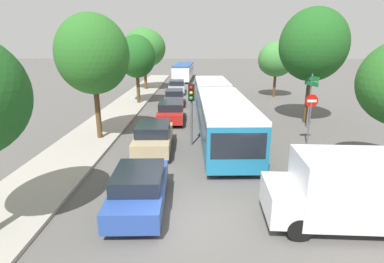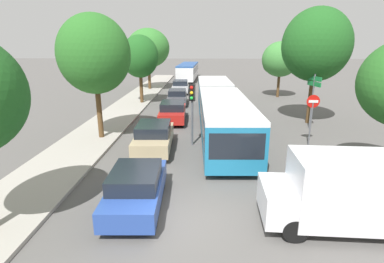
{
  "view_description": "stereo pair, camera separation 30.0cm",
  "coord_description": "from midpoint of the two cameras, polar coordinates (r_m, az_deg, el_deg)",
  "views": [
    {
      "loc": [
        0.44,
        -8.43,
        5.51
      ],
      "look_at": [
        0.2,
        6.0,
        1.2
      ],
      "focal_mm": 28.0,
      "sensor_mm": 36.0,
      "label": 1
    },
    {
      "loc": [
        0.74,
        -8.42,
        5.51
      ],
      "look_at": [
        0.2,
        6.0,
        1.2
      ],
      "focal_mm": 28.0,
      "sensor_mm": 36.0,
      "label": 2
    }
  ],
  "objects": [
    {
      "name": "tree_left_mid",
      "position": [
        17.66,
        -18.83,
        13.36
      ],
      "size": [
        3.96,
        3.96,
        7.06
      ],
      "color": "#51381E",
      "rests_on": "ground"
    },
    {
      "name": "traffic_light",
      "position": [
        16.11,
        -0.63,
        5.86
      ],
      "size": [
        0.36,
        0.38,
        3.4
      ],
      "rotation": [
        0.0,
        0.0,
        -1.74
      ],
      "color": "#56595E",
      "rests_on": "ground"
    },
    {
      "name": "tree_right_far",
      "position": [
        32.58,
        15.34,
        13.0
      ],
      "size": [
        3.7,
        3.7,
        5.63
      ],
      "color": "#51381E",
      "rests_on": "ground"
    },
    {
      "name": "city_bus_rear",
      "position": [
        46.82,
        -1.78,
        11.54
      ],
      "size": [
        2.92,
        11.08,
        2.36
      ],
      "rotation": [
        0.0,
        0.0,
        1.53
      ],
      "color": "silver",
      "rests_on": "ground"
    },
    {
      "name": "tree_left_distant",
      "position": [
        36.54,
        -9.34,
        15.4
      ],
      "size": [
        4.96,
        4.96,
        7.11
      ],
      "color": "#51381E",
      "rests_on": "ground"
    },
    {
      "name": "ground_plane",
      "position": [
        10.09,
        -2.66,
        -16.5
      ],
      "size": [
        200.0,
        200.0,
        0.0
      ],
      "primitive_type": "plane",
      "color": "#565451"
    },
    {
      "name": "queued_car_graphite",
      "position": [
        27.7,
        -3.68,
        6.58
      ],
      "size": [
        1.82,
        4.0,
        1.37
      ],
      "rotation": [
        0.0,
        0.0,
        1.61
      ],
      "color": "#47474C",
      "rests_on": "ground"
    },
    {
      "name": "queued_car_blue",
      "position": [
        10.61,
        -10.82,
        -10.55
      ],
      "size": [
        1.87,
        4.13,
        1.41
      ],
      "rotation": [
        0.0,
        0.0,
        1.61
      ],
      "color": "#284799",
      "rests_on": "ground"
    },
    {
      "name": "direction_sign_post",
      "position": [
        21.01,
        21.31,
        7.41
      ],
      "size": [
        0.4,
        1.37,
        3.6
      ],
      "rotation": [
        0.0,
        0.0,
        3.39
      ],
      "color": "#56595E",
      "rests_on": "ground"
    },
    {
      "name": "no_entry_sign",
      "position": [
        17.56,
        21.18,
        3.55
      ],
      "size": [
        0.7,
        0.08,
        2.82
      ],
      "rotation": [
        0.0,
        0.0,
        -1.57
      ],
      "color": "#56595E",
      "rests_on": "ground"
    },
    {
      "name": "queued_car_silver",
      "position": [
        34.17,
        -3.16,
        8.54
      ],
      "size": [
        1.88,
        4.15,
        1.42
      ],
      "rotation": [
        0.0,
        0.0,
        1.61
      ],
      "color": "#B7BABF",
      "rests_on": "ground"
    },
    {
      "name": "queued_car_tan",
      "position": [
        15.85,
        -7.85,
        -1.01
      ],
      "size": [
        1.96,
        4.32,
        1.48
      ],
      "rotation": [
        0.0,
        0.0,
        1.61
      ],
      "color": "tan",
      "rests_on": "ground"
    },
    {
      "name": "queued_car_red",
      "position": [
        21.57,
        -4.47,
        3.78
      ],
      "size": [
        1.92,
        4.22,
        1.45
      ],
      "rotation": [
        0.0,
        0.0,
        1.61
      ],
      "color": "#B21E19",
      "rests_on": "ground"
    },
    {
      "name": "tree_right_mid",
      "position": [
        22.29,
        21.73,
        15.06
      ],
      "size": [
        4.48,
        4.48,
        7.76
      ],
      "color": "#51381E",
      "rests_on": "ground"
    },
    {
      "name": "kerb_strip_left",
      "position": [
        28.77,
        -12.11,
        5.36
      ],
      "size": [
        3.2,
        48.15,
        0.14
      ],
      "primitive_type": "cube",
      "color": "#9E998E",
      "rests_on": "ground"
    },
    {
      "name": "tree_left_far",
      "position": [
        28.0,
        -10.75,
        13.65
      ],
      "size": [
        3.34,
        3.34,
        6.18
      ],
      "color": "#51381E",
      "rests_on": "ground"
    },
    {
      "name": "articulated_bus",
      "position": [
        20.11,
        4.49,
        4.94
      ],
      "size": [
        3.1,
        17.05,
        2.52
      ],
      "rotation": [
        0.0,
        0.0,
        -1.54
      ],
      "color": "teal",
      "rests_on": "ground"
    },
    {
      "name": "white_van",
      "position": [
        10.41,
        28.08,
        -9.68
      ],
      "size": [
        5.07,
        2.15,
        2.31
      ],
      "rotation": [
        0.0,
        0.0,
        3.1
      ],
      "color": "silver",
      "rests_on": "ground"
    }
  ]
}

